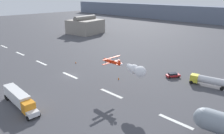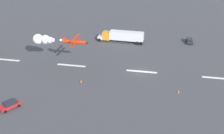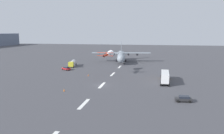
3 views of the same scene
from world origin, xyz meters
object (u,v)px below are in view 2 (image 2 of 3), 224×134
at_px(airport_staff_sedan, 10,105).
at_px(traffic_cone_near, 178,91).
at_px(stunt_biplane_red, 47,40).
at_px(semi_truck_orange, 122,36).
at_px(traffic_cone_far, 81,81).
at_px(followme_car_yellow, 189,40).

height_order(airport_staff_sedan, traffic_cone_near, airport_staff_sedan).
xyz_separation_m(stunt_biplane_red, airport_staff_sedan, (0.53, 20.14, -7.08)).
xyz_separation_m(semi_truck_orange, traffic_cone_far, (5.34, 29.11, -1.76)).
bearing_deg(airport_staff_sedan, traffic_cone_far, -129.38).
relative_size(airport_staff_sedan, traffic_cone_near, 6.20).
height_order(semi_truck_orange, traffic_cone_near, semi_truck_orange).
xyz_separation_m(traffic_cone_near, traffic_cone_far, (23.21, -0.48, 0.00)).
xyz_separation_m(airport_staff_sedan, traffic_cone_far, (-11.20, -13.65, -0.44)).
xyz_separation_m(semi_truck_orange, airport_staff_sedan, (16.55, 42.75, -1.32)).
bearing_deg(followme_car_yellow, semi_truck_orange, 9.42).
bearing_deg(semi_truck_orange, traffic_cone_near, 121.13).
bearing_deg(followme_car_yellow, airport_staff_sedan, 50.54).
distance_m(semi_truck_orange, followme_car_yellow, 21.94).
distance_m(stunt_biplane_red, airport_staff_sedan, 21.35).
bearing_deg(stunt_biplane_red, semi_truck_orange, -125.31).
bearing_deg(airport_staff_sedan, stunt_biplane_red, -91.50).
distance_m(traffic_cone_near, traffic_cone_far, 23.22).
relative_size(semi_truck_orange, airport_staff_sedan, 3.24).
xyz_separation_m(semi_truck_orange, followme_car_yellow, (-21.60, -3.58, -1.32)).
bearing_deg(followme_car_yellow, traffic_cone_far, 50.51).
bearing_deg(airport_staff_sedan, semi_truck_orange, -111.16).
bearing_deg(traffic_cone_near, airport_staff_sedan, 20.93).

